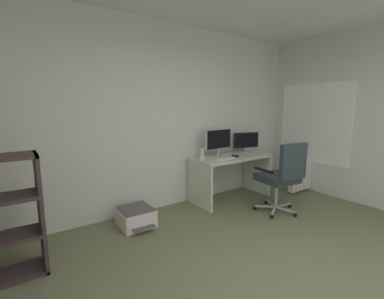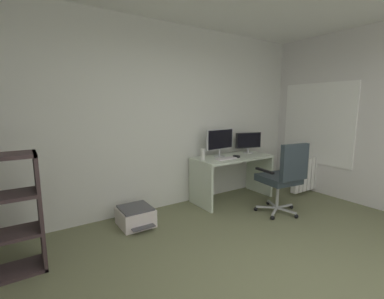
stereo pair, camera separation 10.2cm
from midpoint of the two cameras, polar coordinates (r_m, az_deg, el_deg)
wall_back at (r=4.01m, az=-6.75°, el=6.68°), size 5.43×0.10×2.75m
window_pane at (r=5.26m, az=25.84°, el=4.98°), size 0.01×1.23×1.34m
window_frame at (r=5.25m, az=25.80°, el=4.98°), size 0.02×1.31×1.42m
desk at (r=4.47m, az=9.31°, el=-4.03°), size 1.33×0.62×0.73m
monitor_main at (r=4.34m, az=6.67°, el=2.00°), size 0.57×0.18×0.45m
monitor_secondary at (r=4.79m, az=12.61°, el=1.74°), size 0.49×0.18×0.36m
keyboard at (r=4.19m, az=8.07°, el=-1.93°), size 0.34×0.14×0.02m
computer_mouse at (r=4.35m, az=10.18°, el=-1.48°), size 0.08×0.11×0.03m
desktop_speaker at (r=4.10m, az=3.04°, el=-1.03°), size 0.07×0.07×0.17m
office_chair at (r=4.00m, az=19.80°, el=-5.16°), size 0.63×0.64×1.06m
printer at (r=3.66m, az=-11.20°, el=-13.88°), size 0.42×0.52×0.25m
radiator at (r=5.31m, az=24.63°, el=-4.61°), size 0.98×0.10×0.59m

